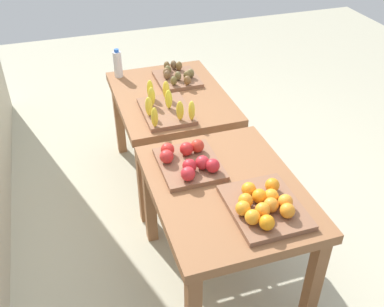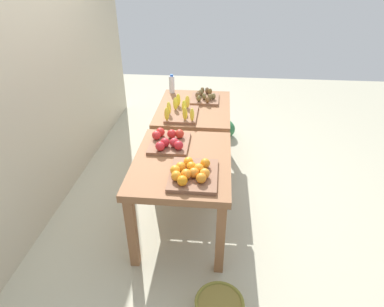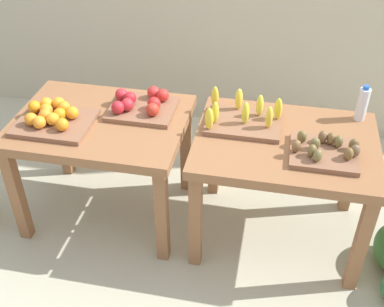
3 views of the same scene
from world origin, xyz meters
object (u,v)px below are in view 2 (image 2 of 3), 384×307
object	(u,v)px
display_table_left	(182,170)
orange_bin	(192,173)
kiwi_bin	(205,97)
watermelon_pile	(215,125)
display_table_right	(194,115)
banana_crate	(181,112)
water_bottle	(172,84)
apple_bin	(169,141)

from	to	relation	value
display_table_left	orange_bin	size ratio (longest dim) A/B	2.36
kiwi_bin	watermelon_pile	distance (m)	0.90
display_table_left	display_table_right	distance (m)	1.12
display_table_right	kiwi_bin	distance (m)	0.27
banana_crate	watermelon_pile	size ratio (longest dim) A/B	0.72
water_bottle	display_table_right	bearing A→B (deg)	-143.48
apple_bin	watermelon_pile	world-z (taller)	apple_bin
water_bottle	apple_bin	bearing A→B (deg)	-172.77
kiwi_bin	water_bottle	world-z (taller)	water_bottle
display_table_right	watermelon_pile	xyz separation A→B (m)	(0.81, -0.24, -0.51)
apple_bin	banana_crate	xyz separation A→B (m)	(0.63, -0.03, 0.00)
watermelon_pile	kiwi_bin	bearing A→B (deg)	167.92
display_table_left	banana_crate	size ratio (longest dim) A/B	2.31
apple_bin	kiwi_bin	bearing A→B (deg)	-12.82
display_table_right	banana_crate	size ratio (longest dim) A/B	2.31
display_table_right	banana_crate	world-z (taller)	banana_crate
kiwi_bin	water_bottle	xyz separation A→B (m)	(0.21, 0.42, 0.07)
display_table_right	orange_bin	xyz separation A→B (m)	(-1.37, -0.10, 0.15)
orange_bin	kiwi_bin	bearing A→B (deg)	-0.12
orange_bin	watermelon_pile	distance (m)	2.28
kiwi_bin	water_bottle	distance (m)	0.47
orange_bin	display_table_left	bearing A→B (deg)	22.84
apple_bin	watermelon_pile	xyz separation A→B (m)	(1.71, -0.38, -0.66)
apple_bin	display_table_right	bearing A→B (deg)	-9.02
display_table_left	apple_bin	world-z (taller)	apple_bin
display_table_right	water_bottle	size ratio (longest dim) A/B	4.58
banana_crate	kiwi_bin	size ratio (longest dim) A/B	1.21
display_table_right	watermelon_pile	distance (m)	0.99
display_table_left	water_bottle	xyz separation A→B (m)	(1.54, 0.31, 0.21)
display_table_left	banana_crate	xyz separation A→B (m)	(0.85, 0.11, 0.15)
apple_bin	kiwi_bin	world-z (taller)	apple_bin
display_table_right	display_table_left	bearing A→B (deg)	180.00
kiwi_bin	water_bottle	size ratio (longest dim) A/B	1.64
water_bottle	watermelon_pile	bearing A→B (deg)	-54.24
display_table_left	banana_crate	world-z (taller)	banana_crate
orange_bin	water_bottle	bearing A→B (deg)	13.05
apple_bin	banana_crate	bearing A→B (deg)	-2.83
display_table_left	display_table_right	size ratio (longest dim) A/B	1.00
orange_bin	banana_crate	distance (m)	1.12
display_table_left	water_bottle	size ratio (longest dim) A/B	4.58
display_table_left	orange_bin	xyz separation A→B (m)	(-0.25, -0.10, 0.15)
display_table_right	watermelon_pile	world-z (taller)	display_table_right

